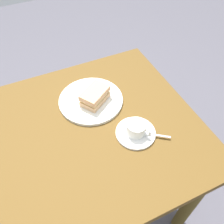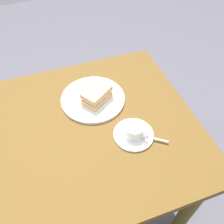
% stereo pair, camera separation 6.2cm
% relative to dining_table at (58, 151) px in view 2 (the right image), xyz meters
% --- Properties ---
extents(ground_plane, '(6.00, 6.00, 0.00)m').
position_rel_dining_table_xyz_m(ground_plane, '(0.00, 0.00, -0.66)').
color(ground_plane, '#524F58').
extents(dining_table, '(1.20, 0.83, 0.77)m').
position_rel_dining_table_xyz_m(dining_table, '(0.00, 0.00, 0.00)').
color(dining_table, brown).
rests_on(dining_table, ground_plane).
extents(sandwich_plate, '(0.29, 0.29, 0.01)m').
position_rel_dining_table_xyz_m(sandwich_plate, '(0.21, 0.14, 0.12)').
color(sandwich_plate, white).
rests_on(sandwich_plate, dining_table).
extents(sandwich_front, '(0.15, 0.14, 0.06)m').
position_rel_dining_table_xyz_m(sandwich_front, '(0.23, 0.12, 0.16)').
color(sandwich_front, tan).
rests_on(sandwich_front, sandwich_plate).
extents(coffee_saucer, '(0.16, 0.16, 0.01)m').
position_rel_dining_table_xyz_m(coffee_saucer, '(0.31, -0.10, 0.12)').
color(coffee_saucer, white).
rests_on(coffee_saucer, dining_table).
extents(coffee_cup, '(0.08, 0.09, 0.05)m').
position_rel_dining_table_xyz_m(coffee_cup, '(0.31, -0.10, 0.15)').
color(coffee_cup, white).
rests_on(coffee_cup, coffee_saucer).
extents(spoon, '(0.09, 0.07, 0.01)m').
position_rel_dining_table_xyz_m(spoon, '(0.37, -0.14, 0.12)').
color(spoon, silver).
rests_on(spoon, coffee_saucer).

